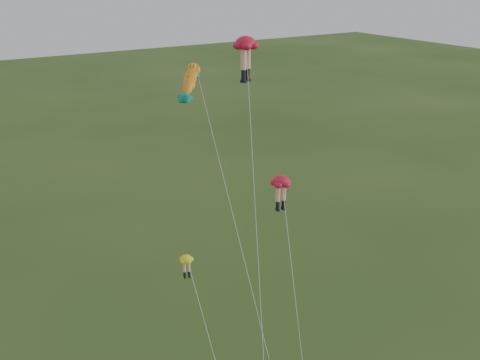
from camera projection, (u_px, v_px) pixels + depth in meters
legs_kite_red_high at (246, 51)px, 32.67m from camera, size 6.17×11.54×21.29m
legs_kite_red_mid at (282, 190)px, 30.27m from camera, size 2.35×6.56×14.23m
legs_kite_yellow at (189, 270)px, 31.85m from camera, size 1.29×8.06×9.17m
fish_kite at (191, 82)px, 32.39m from camera, size 2.53×11.22×19.95m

